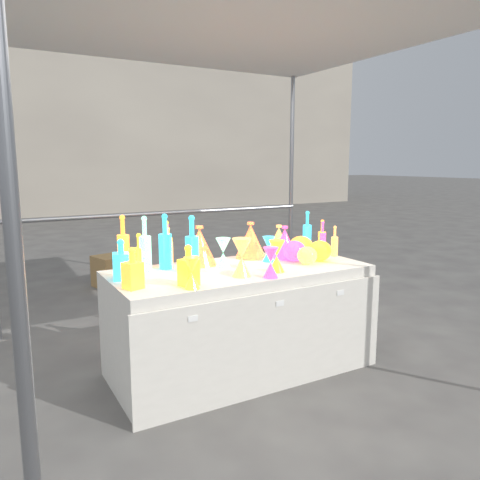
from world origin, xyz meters
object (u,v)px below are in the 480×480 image
cardboard_box_closed (118,270)px  hourglass_0 (192,273)px  bottle_0 (166,244)px  lampshade_0 (251,240)px  display_table (241,320)px  decanter_0 (188,265)px  globe_0 (320,252)px

cardboard_box_closed → hourglass_0: (-0.36, -3.11, 0.66)m
bottle_0 → lampshade_0: bearing=0.0°
hourglass_0 → display_table: bearing=32.4°
decanter_0 → globe_0: size_ratio=1.47×
display_table → globe_0: globe_0 is taller
display_table → lampshade_0: (0.25, 0.29, 0.52)m
hourglass_0 → lampshade_0: (0.76, 0.61, 0.04)m
globe_0 → hourglass_0: bearing=-167.6°
display_table → bottle_0: bottle_0 is taller
bottle_0 → decanter_0: bottle_0 is taller
bottle_0 → lampshade_0: bottle_0 is taller
hourglass_0 → lampshade_0: 0.98m
bottle_0 → hourglass_0: bottle_0 is taller
decanter_0 → lampshade_0: size_ratio=0.90×
hourglass_0 → cardboard_box_closed: bearing=83.4°
cardboard_box_closed → bottle_0: 2.62m
hourglass_0 → globe_0: 1.19m
bottle_0 → globe_0: bearing=-18.2°
decanter_0 → hourglass_0: bearing=-115.3°
decanter_0 → globe_0: 1.16m
decanter_0 → hourglass_0: size_ratio=1.32×
cardboard_box_closed → globe_0: globe_0 is taller
globe_0 → bottle_0: bearing=161.8°
bottle_0 → decanter_0: size_ratio=1.34×
bottle_0 → decanter_0: 0.54m
bottle_0 → cardboard_box_closed: bearing=83.4°
globe_0 → lampshade_0: bearing=138.0°
globe_0 → cardboard_box_closed: bearing=105.6°
decanter_0 → lampshade_0: bearing=19.2°
display_table → hourglass_0: 0.77m
hourglass_0 → decanter_0: bearing=81.1°
display_table → cardboard_box_closed: bearing=93.1°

